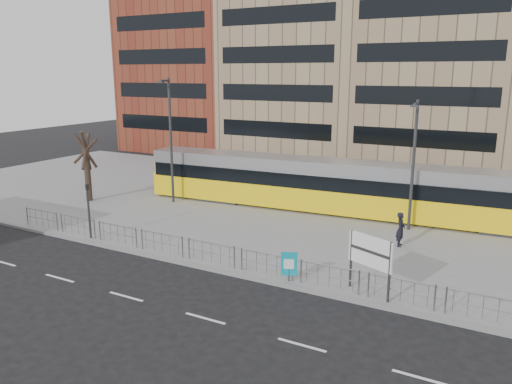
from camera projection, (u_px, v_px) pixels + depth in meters
The scene contains 14 objects.
ground at pixel (218, 273), 23.37m from camera, with size 120.00×120.00×0.00m, color black.
plaza at pixel (314, 210), 33.60m from camera, with size 64.00×24.00×0.15m, color gray.
kerb at pixel (219, 271), 23.40m from camera, with size 64.00×0.25×0.17m, color gray.
building_row at pixel (418, 33), 48.90m from camera, with size 70.40×18.40×31.20m.
pedestrian_barrier at pixel (261, 257), 22.64m from camera, with size 32.07×0.07×1.10m.
road_markings at pixel (184, 312), 19.49m from camera, with size 62.00×0.12×0.01m, color white.
tram at pixel (351, 188), 32.27m from camera, with size 29.08×4.89×3.41m.
station_sign at pixel (370, 254), 20.40m from camera, with size 2.06×0.93×2.53m.
ad_panel at pixel (289, 264), 21.88m from camera, with size 0.68×0.34×1.36m.
pedestrian at pixel (401, 229), 26.30m from camera, with size 0.68×0.44×1.85m, color black.
traffic_light_west at pixel (88, 204), 27.36m from camera, with size 0.22×0.24×3.10m.
lamp_post_west at pixel (170, 136), 34.46m from camera, with size 0.45×1.04×8.66m.
lamp_post_east at pixel (413, 160), 28.32m from camera, with size 0.45×1.04×7.52m.
bare_tree at pixel (84, 129), 34.73m from camera, with size 4.65×4.65×7.30m.
Camera 1 is at (11.99, -18.33, 9.15)m, focal length 35.00 mm.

